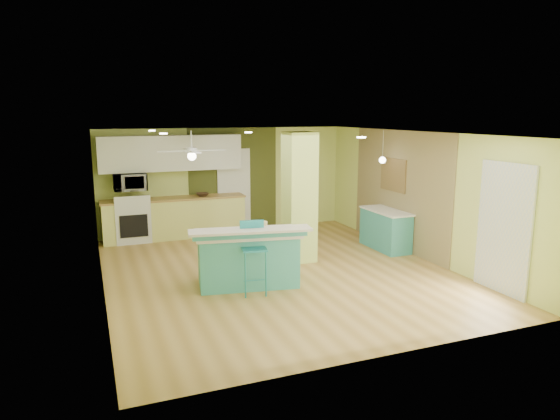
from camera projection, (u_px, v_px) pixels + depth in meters
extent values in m
cube|color=olive|center=(277.00, 271.00, 9.14)|extent=(6.00, 7.00, 0.01)
cube|color=white|center=(277.00, 133.00, 8.66)|extent=(6.00, 7.00, 0.01)
cube|color=#D5E37A|center=(225.00, 180.00, 12.10)|extent=(6.00, 0.01, 2.50)
cube|color=#D5E37A|center=(387.00, 256.00, 5.70)|extent=(6.00, 0.01, 2.50)
cube|color=#D5E37A|center=(99.00, 217.00, 7.83)|extent=(0.01, 7.00, 2.50)
cube|color=#D5E37A|center=(417.00, 194.00, 9.97)|extent=(0.01, 7.00, 2.50)
cube|color=olive|center=(399.00, 190.00, 10.52)|extent=(0.02, 3.40, 2.50)
cube|color=#474D1F|center=(233.00, 180.00, 12.16)|extent=(2.20, 0.02, 2.50)
cube|color=white|center=(234.00, 190.00, 12.18)|extent=(0.82, 0.05, 2.00)
cube|color=white|center=(504.00, 229.00, 7.90)|extent=(0.04, 1.08, 2.10)
cube|color=#BFD562|center=(299.00, 198.00, 9.59)|extent=(0.55, 0.55, 2.50)
cube|color=#E1E376|center=(175.00, 219.00, 11.51)|extent=(3.20, 0.60, 0.90)
cube|color=olive|center=(174.00, 199.00, 11.42)|extent=(3.25, 0.63, 0.04)
cube|color=white|center=(132.00, 222.00, 11.18)|extent=(0.76, 0.64, 0.90)
cube|color=black|center=(134.00, 226.00, 10.88)|extent=(0.59, 0.02, 0.50)
cube|color=white|center=(132.00, 200.00, 10.80)|extent=(0.76, 0.06, 0.18)
cube|color=white|center=(171.00, 153.00, 11.34)|extent=(3.20, 0.34, 0.80)
imported|color=silver|center=(130.00, 182.00, 11.00)|extent=(0.70, 0.48, 0.39)
cylinder|color=white|center=(191.00, 140.00, 10.13)|extent=(0.03, 0.03, 0.40)
cylinder|color=white|center=(192.00, 150.00, 10.17)|extent=(0.24, 0.24, 0.10)
sphere|color=white|center=(192.00, 156.00, 10.20)|extent=(0.18, 0.18, 0.18)
cylinder|color=silver|center=(383.00, 145.00, 10.35)|extent=(0.01, 0.01, 0.62)
sphere|color=white|center=(382.00, 160.00, 10.41)|extent=(0.14, 0.14, 0.14)
cube|color=brown|center=(393.00, 175.00, 10.63)|extent=(0.03, 0.90, 0.70)
cube|color=teal|center=(248.00, 260.00, 8.37)|extent=(1.73, 1.07, 0.86)
cube|color=beige|center=(247.00, 234.00, 8.28)|extent=(1.84, 1.18, 0.05)
cube|color=teal|center=(251.00, 234.00, 7.90)|extent=(1.82, 0.44, 0.12)
cube|color=beige|center=(251.00, 230.00, 7.89)|extent=(1.99, 0.72, 0.04)
cylinder|color=teal|center=(245.00, 276.00, 7.74)|extent=(0.02, 0.02, 0.73)
cylinder|color=teal|center=(266.00, 274.00, 7.81)|extent=(0.02, 0.02, 0.73)
cylinder|color=teal|center=(242.00, 269.00, 8.05)|extent=(0.02, 0.02, 0.73)
cylinder|color=teal|center=(262.00, 268.00, 8.12)|extent=(0.02, 0.02, 0.73)
cube|color=teal|center=(254.00, 249.00, 7.86)|extent=(0.44, 0.44, 0.03)
cube|color=teal|center=(252.00, 233.00, 7.98)|extent=(0.39, 0.09, 0.41)
cube|color=teal|center=(385.00, 230.00, 10.59)|extent=(0.52, 1.25, 0.80)
cube|color=white|center=(386.00, 211.00, 10.51)|extent=(0.55, 1.30, 0.04)
imported|color=#372416|center=(202.00, 195.00, 11.62)|extent=(0.33, 0.33, 0.08)
cylinder|color=gold|center=(263.00, 226.00, 8.33)|extent=(0.15, 0.15, 0.17)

